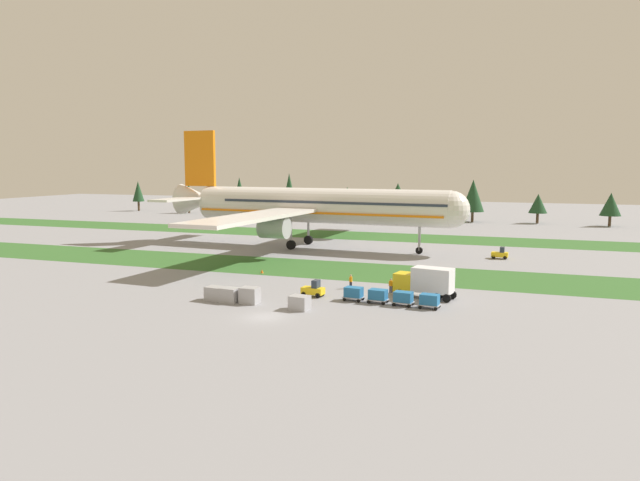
{
  "coord_description": "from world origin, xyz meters",
  "views": [
    {
      "loc": [
        24.53,
        -52.92,
        15.23
      ],
      "look_at": [
        -4.61,
        29.6,
        4.0
      ],
      "focal_mm": 33.2,
      "sensor_mm": 36.0,
      "label": 1
    }
  ],
  "objects_px": {
    "pushback_tractor": "(500,254)",
    "uld_container_0": "(250,295)",
    "cargo_dolly_lead": "(354,293)",
    "cargo_dolly_fourth": "(430,300)",
    "taxiway_marker_0": "(451,279)",
    "uld_container_1": "(215,293)",
    "cargo_dolly_third": "(403,297)",
    "baggage_tug": "(314,290)",
    "uld_container_3": "(300,303)",
    "ground_crew_marshaller": "(351,281)",
    "ground_crew_loader": "(391,285)",
    "uld_container_2": "(230,295)",
    "catering_truck": "(425,281)",
    "cargo_dolly_second": "(378,295)",
    "taxiway_marker_1": "(262,271)",
    "airliner": "(311,205)"
  },
  "relations": [
    {
      "from": "uld_container_0",
      "to": "uld_container_1",
      "type": "distance_m",
      "value": 4.34
    },
    {
      "from": "baggage_tug",
      "to": "uld_container_3",
      "type": "relative_size",
      "value": 1.36
    },
    {
      "from": "uld_container_1",
      "to": "cargo_dolly_third",
      "type": "bearing_deg",
      "value": 12.27
    },
    {
      "from": "cargo_dolly_second",
      "to": "uld_container_2",
      "type": "relative_size",
      "value": 1.17
    },
    {
      "from": "catering_truck",
      "to": "uld_container_2",
      "type": "xyz_separation_m",
      "value": [
        -20.14,
        -9.4,
        -1.15
      ]
    },
    {
      "from": "ground_crew_loader",
      "to": "taxiway_marker_0",
      "type": "height_order",
      "value": "ground_crew_loader"
    },
    {
      "from": "cargo_dolly_lead",
      "to": "catering_truck",
      "type": "xyz_separation_m",
      "value": [
        7.33,
        4.12,
        1.03
      ]
    },
    {
      "from": "uld_container_2",
      "to": "taxiway_marker_1",
      "type": "bearing_deg",
      "value": 103.62
    },
    {
      "from": "pushback_tractor",
      "to": "taxiway_marker_0",
      "type": "distance_m",
      "value": 21.86
    },
    {
      "from": "uld_container_1",
      "to": "uld_container_2",
      "type": "bearing_deg",
      "value": -6.73
    },
    {
      "from": "pushback_tractor",
      "to": "taxiway_marker_1",
      "type": "distance_m",
      "value": 39.8
    },
    {
      "from": "pushback_tractor",
      "to": "uld_container_0",
      "type": "xyz_separation_m",
      "value": [
        -24.67,
        -41.87,
        0.08
      ]
    },
    {
      "from": "uld_container_3",
      "to": "uld_container_1",
      "type": "bearing_deg",
      "value": 175.09
    },
    {
      "from": "cargo_dolly_second",
      "to": "baggage_tug",
      "type": "bearing_deg",
      "value": 90.0
    },
    {
      "from": "cargo_dolly_third",
      "to": "uld_container_1",
      "type": "bearing_deg",
      "value": 107.8
    },
    {
      "from": "cargo_dolly_third",
      "to": "catering_truck",
      "type": "xyz_separation_m",
      "value": [
        1.56,
        4.68,
        1.03
      ]
    },
    {
      "from": "cargo_dolly_second",
      "to": "ground_crew_marshaller",
      "type": "distance_m",
      "value": 8.27
    },
    {
      "from": "pushback_tractor",
      "to": "cargo_dolly_fourth",
      "type": "bearing_deg",
      "value": 175.31
    },
    {
      "from": "cargo_dolly_third",
      "to": "ground_crew_marshaller",
      "type": "bearing_deg",
      "value": 54.99
    },
    {
      "from": "uld_container_3",
      "to": "uld_container_2",
      "type": "bearing_deg",
      "value": 175.52
    },
    {
      "from": "pushback_tractor",
      "to": "uld_container_2",
      "type": "xyz_separation_m",
      "value": [
        -26.98,
        -42.09,
        -0.01
      ]
    },
    {
      "from": "pushback_tractor",
      "to": "uld_container_2",
      "type": "relative_size",
      "value": 1.34
    },
    {
      "from": "cargo_dolly_fourth",
      "to": "taxiway_marker_0",
      "type": "relative_size",
      "value": 4.66
    },
    {
      "from": "uld_container_0",
      "to": "taxiway_marker_1",
      "type": "xyz_separation_m",
      "value": [
        -6.53,
        17.16,
        -0.64
      ]
    },
    {
      "from": "cargo_dolly_fourth",
      "to": "uld_container_0",
      "type": "height_order",
      "value": "uld_container_0"
    },
    {
      "from": "catering_truck",
      "to": "uld_container_0",
      "type": "distance_m",
      "value": 20.08
    },
    {
      "from": "pushback_tractor",
      "to": "taxiway_marker_0",
      "type": "bearing_deg",
      "value": 169.54
    },
    {
      "from": "uld_container_1",
      "to": "cargo_dolly_fourth",
      "type": "bearing_deg",
      "value": 10.14
    },
    {
      "from": "airliner",
      "to": "uld_container_2",
      "type": "distance_m",
      "value": 45.28
    },
    {
      "from": "uld_container_1",
      "to": "uld_container_3",
      "type": "xyz_separation_m",
      "value": [
        10.62,
        -0.91,
        -0.03
      ]
    },
    {
      "from": "pushback_tractor",
      "to": "uld_container_1",
      "type": "bearing_deg",
      "value": 148.93
    },
    {
      "from": "baggage_tug",
      "to": "taxiway_marker_0",
      "type": "xyz_separation_m",
      "value": [
        13.85,
        15.13,
        -0.56
      ]
    },
    {
      "from": "cargo_dolly_second",
      "to": "ground_crew_marshaller",
      "type": "xyz_separation_m",
      "value": [
        -5.08,
        6.53,
        0.03
      ]
    },
    {
      "from": "cargo_dolly_lead",
      "to": "cargo_dolly_fourth",
      "type": "xyz_separation_m",
      "value": [
        8.66,
        -0.84,
        0.0
      ]
    },
    {
      "from": "cargo_dolly_fourth",
      "to": "taxiway_marker_0",
      "type": "bearing_deg",
      "value": 4.87
    },
    {
      "from": "ground_crew_marshaller",
      "to": "cargo_dolly_lead",
      "type": "bearing_deg",
      "value": 41.82
    },
    {
      "from": "ground_crew_marshaller",
      "to": "uld_container_1",
      "type": "relative_size",
      "value": 0.87
    },
    {
      "from": "uld_container_0",
      "to": "uld_container_1",
      "type": "relative_size",
      "value": 1.0
    },
    {
      "from": "catering_truck",
      "to": "ground_crew_marshaller",
      "type": "height_order",
      "value": "catering_truck"
    },
    {
      "from": "cargo_dolly_lead",
      "to": "uld_container_0",
      "type": "bearing_deg",
      "value": 121.28
    },
    {
      "from": "cargo_dolly_third",
      "to": "uld_container_0",
      "type": "relative_size",
      "value": 1.17
    },
    {
      "from": "cargo_dolly_fourth",
      "to": "uld_container_1",
      "type": "bearing_deg",
      "value": 105.67
    },
    {
      "from": "taxiway_marker_0",
      "to": "uld_container_1",
      "type": "bearing_deg",
      "value": -138.9
    },
    {
      "from": "cargo_dolly_third",
      "to": "uld_container_1",
      "type": "height_order",
      "value": "uld_container_1"
    },
    {
      "from": "cargo_dolly_lead",
      "to": "taxiway_marker_0",
      "type": "relative_size",
      "value": 4.66
    },
    {
      "from": "baggage_tug",
      "to": "uld_container_3",
      "type": "height_order",
      "value": "baggage_tug"
    },
    {
      "from": "baggage_tug",
      "to": "ground_crew_marshaller",
      "type": "height_order",
      "value": "baggage_tug"
    },
    {
      "from": "ground_crew_marshaller",
      "to": "uld_container_2",
      "type": "relative_size",
      "value": 0.87
    },
    {
      "from": "cargo_dolly_fourth",
      "to": "cargo_dolly_lead",
      "type": "bearing_deg",
      "value": 90.0
    },
    {
      "from": "taxiway_marker_1",
      "to": "uld_container_3",
      "type": "bearing_deg",
      "value": -54.66
    }
  ]
}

